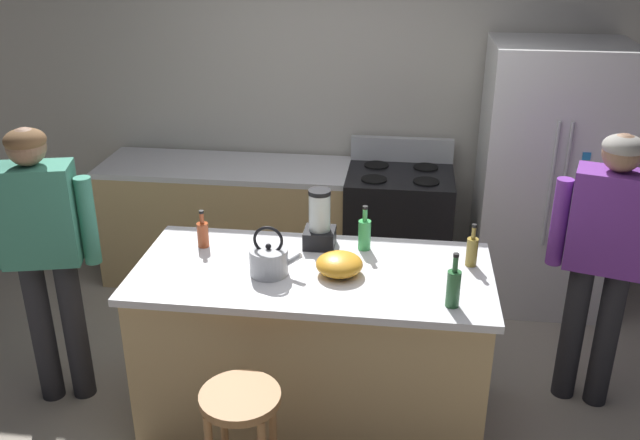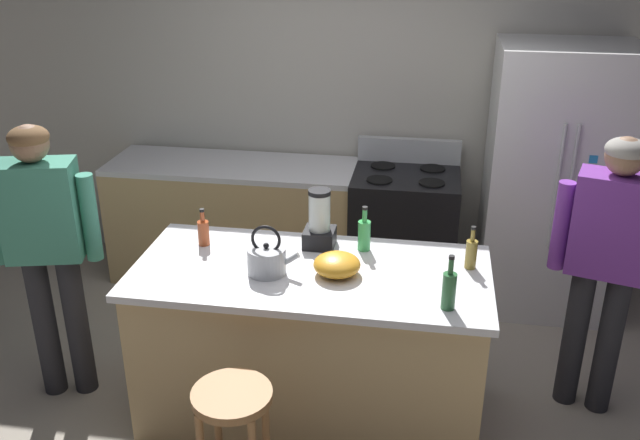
{
  "view_description": "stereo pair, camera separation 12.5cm",
  "coord_description": "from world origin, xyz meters",
  "views": [
    {
      "loc": [
        0.45,
        -3.18,
        2.62
      ],
      "look_at": [
        0.0,
        0.3,
        1.07
      ],
      "focal_mm": 38.98,
      "sensor_mm": 36.0,
      "label": 1
    },
    {
      "loc": [
        0.58,
        -3.16,
        2.62
      ],
      "look_at": [
        0.0,
        0.3,
        1.07
      ],
      "focal_mm": 38.98,
      "sensor_mm": 36.0,
      "label": 2
    }
  ],
  "objects": [
    {
      "name": "kitchen_island",
      "position": [
        0.0,
        0.0,
        0.46
      ],
      "size": [
        1.87,
        0.88,
        0.92
      ],
      "color": "tan",
      "rests_on": "ground_plane"
    },
    {
      "name": "bottle_soda",
      "position": [
        0.25,
        0.28,
        1.01
      ],
      "size": [
        0.07,
        0.07,
        0.26
      ],
      "color": "#3FB259",
      "rests_on": "kitchen_island"
    },
    {
      "name": "person_by_island_left",
      "position": [
        -1.46,
        -0.03,
        1.0
      ],
      "size": [
        0.59,
        0.31,
        1.64
      ],
      "color": "#26262B",
      "rests_on": "ground_plane"
    },
    {
      "name": "person_by_sink_right",
      "position": [
        1.54,
        0.33,
        0.98
      ],
      "size": [
        0.59,
        0.32,
        1.61
      ],
      "color": "#26262B",
      "rests_on": "ground_plane"
    },
    {
      "name": "back_counter_run",
      "position": [
        -0.8,
        1.55,
        0.46
      ],
      "size": [
        2.0,
        0.64,
        0.92
      ],
      "color": "tan",
      "rests_on": "ground_plane"
    },
    {
      "name": "bottle_vinegar",
      "position": [
        0.82,
        0.15,
        1.01
      ],
      "size": [
        0.06,
        0.06,
        0.24
      ],
      "color": "olive",
      "rests_on": "kitchen_island"
    },
    {
      "name": "back_wall",
      "position": [
        0.0,
        1.95,
        1.35
      ],
      "size": [
        8.0,
        0.1,
        2.7
      ],
      "primitive_type": "cube",
      "color": "#BCB7AD",
      "rests_on": "ground_plane"
    },
    {
      "name": "blender_appliance",
      "position": [
        0.0,
        0.28,
        1.06
      ],
      "size": [
        0.17,
        0.17,
        0.33
      ],
      "color": "black",
      "rests_on": "kitchen_island"
    },
    {
      "name": "bottle_olive_oil",
      "position": [
        0.7,
        -0.28,
        1.02
      ],
      "size": [
        0.07,
        0.07,
        0.28
      ],
      "color": "#2D6638",
      "rests_on": "kitchen_island"
    },
    {
      "name": "refrigerator",
      "position": [
        1.42,
        1.5,
        0.94
      ],
      "size": [
        0.9,
        0.73,
        1.87
      ],
      "color": "silver",
      "rests_on": "ground_plane"
    },
    {
      "name": "stove_range",
      "position": [
        0.42,
        1.52,
        0.47
      ],
      "size": [
        0.76,
        0.65,
        1.1
      ],
      "color": "black",
      "rests_on": "ground_plane"
    },
    {
      "name": "tea_kettle",
      "position": [
        -0.21,
        -0.08,
        1.0
      ],
      "size": [
        0.28,
        0.2,
        0.27
      ],
      "color": "#B7BABF",
      "rests_on": "kitchen_island"
    },
    {
      "name": "ground_plane",
      "position": [
        0.0,
        0.0,
        0.0
      ],
      "size": [
        14.0,
        14.0,
        0.0
      ],
      "primitive_type": "plane",
      "color": "#9E9384"
    },
    {
      "name": "bar_stool",
      "position": [
        -0.21,
        -0.79,
        0.55
      ],
      "size": [
        0.36,
        0.36,
        0.71
      ],
      "color": "#9E6B3D",
      "rests_on": "ground_plane"
    },
    {
      "name": "mixing_bowl",
      "position": [
        0.14,
        -0.03,
        0.98
      ],
      "size": [
        0.24,
        0.24,
        0.11
      ],
      "primitive_type": "ellipsoid",
      "color": "orange",
      "rests_on": "kitchen_island"
    },
    {
      "name": "bottle_cooking_sauce",
      "position": [
        -0.64,
        0.19,
        1.0
      ],
      "size": [
        0.06,
        0.06,
        0.22
      ],
      "color": "#B24C26",
      "rests_on": "kitchen_island"
    }
  ]
}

